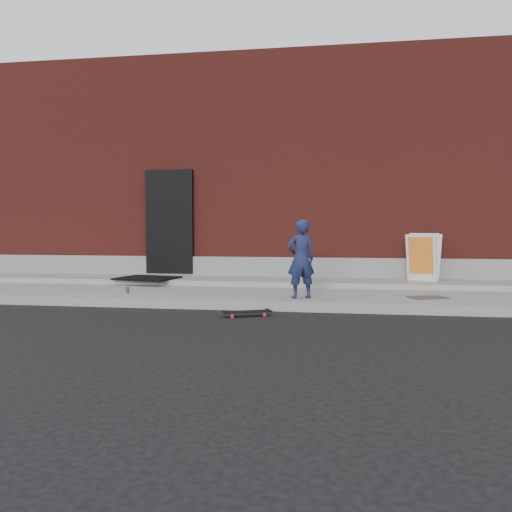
% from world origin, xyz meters
% --- Properties ---
extents(ground, '(80.00, 80.00, 0.00)m').
position_xyz_m(ground, '(0.00, 0.00, 0.00)').
color(ground, black).
rests_on(ground, ground).
extents(sidewalk, '(20.00, 3.00, 0.15)m').
position_xyz_m(sidewalk, '(0.00, 1.50, 0.07)').
color(sidewalk, slate).
rests_on(sidewalk, ground).
extents(apron, '(20.00, 1.20, 0.10)m').
position_xyz_m(apron, '(0.00, 2.40, 0.20)').
color(apron, gray).
rests_on(apron, sidewalk).
extents(building, '(20.00, 8.10, 5.00)m').
position_xyz_m(building, '(-0.00, 6.99, 2.50)').
color(building, maroon).
rests_on(building, ground).
extents(child, '(0.54, 0.45, 1.26)m').
position_xyz_m(child, '(0.41, 0.44, 0.78)').
color(child, '#1A224B').
rests_on(child, sidewalk).
extents(skateboard, '(0.70, 0.42, 0.08)m').
position_xyz_m(skateboard, '(-0.30, -0.48, 0.06)').
color(skateboard, red).
rests_on(skateboard, ground).
extents(pizza_sign, '(0.76, 0.82, 0.92)m').
position_xyz_m(pizza_sign, '(2.65, 2.52, 0.71)').
color(pizza_sign, silver).
rests_on(pizza_sign, apron).
extents(soda_can, '(0.06, 0.06, 0.11)m').
position_xyz_m(soda_can, '(-2.56, 0.57, 0.20)').
color(soda_can, '#1B8B32').
rests_on(soda_can, sidewalk).
extents(doormat, '(1.27, 1.11, 0.03)m').
position_xyz_m(doormat, '(-2.76, 2.00, 0.27)').
color(doormat, black).
rests_on(doormat, apron).
extents(utility_plate, '(0.66, 0.56, 0.02)m').
position_xyz_m(utility_plate, '(2.42, 0.77, 0.16)').
color(utility_plate, '#535358').
rests_on(utility_plate, sidewalk).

